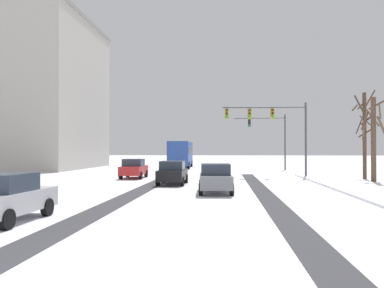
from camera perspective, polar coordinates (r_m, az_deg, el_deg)
ground_plane at (r=8.56m, az=-11.95°, el=-17.17°), size 300.00×300.00×0.00m
wheel_track_left_lane at (r=22.92m, az=10.09°, el=-6.80°), size 1.05×32.61×0.01m
wheel_track_right_lane at (r=23.35m, az=-7.54°, el=-6.69°), size 1.19×32.61×0.01m
traffic_signal_far_right at (r=47.95m, az=11.17°, el=1.65°), size 6.00×0.46×6.50m
traffic_signal_near_right at (r=35.71m, az=11.32°, el=3.13°), size 7.33×0.61×6.50m
car_red_lead at (r=33.77m, az=-8.30°, el=-3.47°), size 1.90×4.13×1.62m
car_black_second at (r=27.54m, az=-2.79°, el=-4.10°), size 1.85×4.11×1.62m
car_grey_third at (r=22.23m, az=3.36°, el=-4.89°), size 2.01×4.19×1.62m
car_silver_fourth at (r=14.77m, az=-25.04°, el=-6.92°), size 1.95×4.16×1.62m
bus_oncoming at (r=52.04m, az=-1.58°, el=-1.23°), size 2.93×11.07×3.38m
bare_tree_sidewalk_mid at (r=31.73m, az=24.40°, el=1.01°), size 1.95×1.96×6.20m
bare_tree_sidewalk_far at (r=35.60m, az=23.36°, el=1.73°), size 2.24×2.23×7.26m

